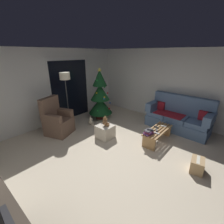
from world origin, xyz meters
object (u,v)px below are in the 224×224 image
at_px(remote_silver, 157,133).
at_px(cardboard_box_taped_mid_floor, 197,165).
at_px(coffee_table, 158,133).
at_px(teddy_bear_cream_by_tree, 91,121).
at_px(remote_white, 163,126).
at_px(remote_graphite, 157,130).
at_px(floor_lamp, 65,81).
at_px(couch, 178,117).
at_px(armchair, 57,121).
at_px(remote_black, 156,127).
at_px(cell_phone, 150,130).
at_px(ottoman, 105,131).
at_px(teddy_bear_chestnut, 105,122).
at_px(christmas_tree, 100,97).
at_px(book_stack, 149,132).

bearing_deg(remote_silver, cardboard_box_taped_mid_floor, -105.74).
xyz_separation_m(coffee_table, teddy_bear_cream_by_tree, (-0.49, 2.23, -0.13)).
relative_size(remote_white, cardboard_box_taped_mid_floor, 0.40).
distance_m(remote_graphite, floor_lamp, 3.12).
height_order(couch, teddy_bear_cream_by_tree, couch).
bearing_deg(remote_white, armchair, -70.71).
relative_size(remote_graphite, remote_black, 1.00).
xyz_separation_m(remote_white, cell_phone, (-0.67, 0.09, 0.11)).
bearing_deg(remote_black, ottoman, -32.50).
relative_size(armchair, teddy_bear_chestnut, 3.96).
relative_size(remote_white, teddy_bear_chestnut, 0.55).
bearing_deg(christmas_tree, teddy_bear_chestnut, -129.66).
height_order(christmas_tree, floor_lamp, christmas_tree).
relative_size(book_stack, cell_phone, 1.95).
bearing_deg(armchair, book_stack, -64.67).
bearing_deg(teddy_bear_chestnut, couch, -35.37).
bearing_deg(remote_black, book_stack, 21.91).
xyz_separation_m(remote_silver, cardboard_box_taped_mid_floor, (-0.31, -1.09, -0.24)).
bearing_deg(armchair, remote_white, -54.45).
relative_size(remote_black, ottoman, 0.35).
height_order(couch, remote_black, couch).
distance_m(book_stack, cardboard_box_taped_mid_floor, 1.28).
height_order(ottoman, teddy_bear_chestnut, teddy_bear_chestnut).
bearing_deg(coffee_table, book_stack, 168.96).
relative_size(coffee_table, remote_black, 7.05).
relative_size(remote_white, book_stack, 0.55).
bearing_deg(remote_graphite, ottoman, 178.14).
relative_size(ottoman, teddy_bear_cream_by_tree, 1.54).
xyz_separation_m(armchair, floor_lamp, (0.57, 0.23, 1.10)).
xyz_separation_m(floor_lamp, ottoman, (0.19, -1.51, -1.31)).
bearing_deg(remote_white, christmas_tree, -103.19).
height_order(cell_phone, teddy_bear_chestnut, teddy_bear_chestnut).
distance_m(armchair, ottoman, 1.50).
bearing_deg(christmas_tree, remote_silver, -99.04).
bearing_deg(cardboard_box_taped_mid_floor, couch, 30.89).
bearing_deg(remote_white, teddy_bear_cream_by_tree, -87.56).
bearing_deg(teddy_bear_cream_by_tree, ottoman, -107.82).
xyz_separation_m(remote_graphite, cardboard_box_taped_mid_floor, (-0.47, -1.17, -0.24)).
bearing_deg(remote_graphite, remote_white, 52.05).
xyz_separation_m(remote_black, cell_phone, (-0.48, -0.04, 0.11)).
height_order(remote_white, christmas_tree, christmas_tree).
distance_m(christmas_tree, floor_lamp, 1.37).
height_order(couch, coffee_table, couch).
xyz_separation_m(armchair, teddy_bear_cream_by_tree, (1.07, -0.31, -0.28)).
bearing_deg(armchair, remote_graphite, -59.77).
xyz_separation_m(teddy_bear_chestnut, teddy_bear_cream_by_tree, (0.31, 0.99, -0.38)).
bearing_deg(couch, coffee_table, 172.99).
bearing_deg(floor_lamp, armchair, -158.18).
bearing_deg(ottoman, floor_lamp, 97.03).
distance_m(remote_white, cardboard_box_taped_mid_floor, 1.42).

